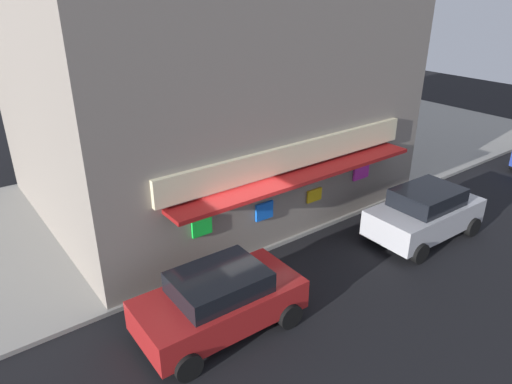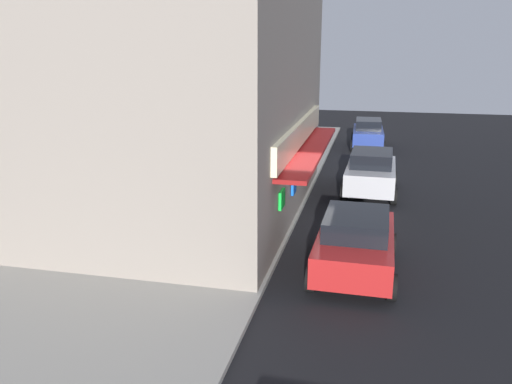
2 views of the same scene
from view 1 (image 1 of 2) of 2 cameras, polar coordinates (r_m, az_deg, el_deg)
ground_plane at (r=14.14m, az=-1.70°, el=-8.52°), size 65.06×65.06×0.00m
sidewalk at (r=17.95m, az=-11.10°, el=-1.19°), size 43.38×10.07×0.13m
corner_building at (r=17.41m, az=-6.12°, el=13.97°), size 12.23×10.63×8.88m
traffic_light at (r=12.53m, az=-11.16°, el=4.15°), size 0.32×0.58×5.18m
fire_hydrant at (r=19.29m, az=15.81°, el=1.74°), size 0.53×0.29×0.87m
trash_can at (r=15.16m, az=-1.48°, el=-3.68°), size 0.54×0.54×0.84m
pedestrian at (r=16.01m, az=6.99°, el=-0.04°), size 0.59×0.51×1.76m
potted_plant_by_doorway at (r=16.34m, az=-1.89°, el=-0.80°), size 0.79×0.79×1.06m
potted_plant_by_window at (r=15.14m, az=-11.87°, el=-3.94°), size 0.65×0.65×0.92m
parked_car_red at (r=11.32m, az=-4.47°, el=-13.02°), size 3.98×2.17×1.59m
parked_car_silver at (r=15.98m, az=19.92°, el=-2.39°), size 3.98×2.15×1.71m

